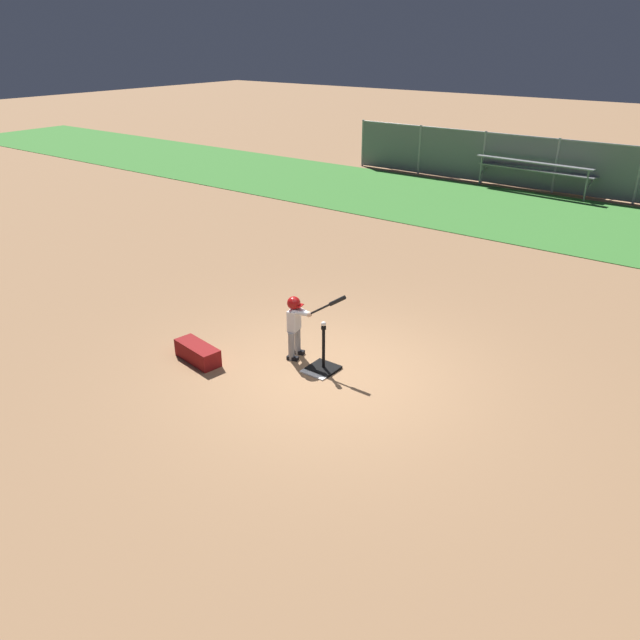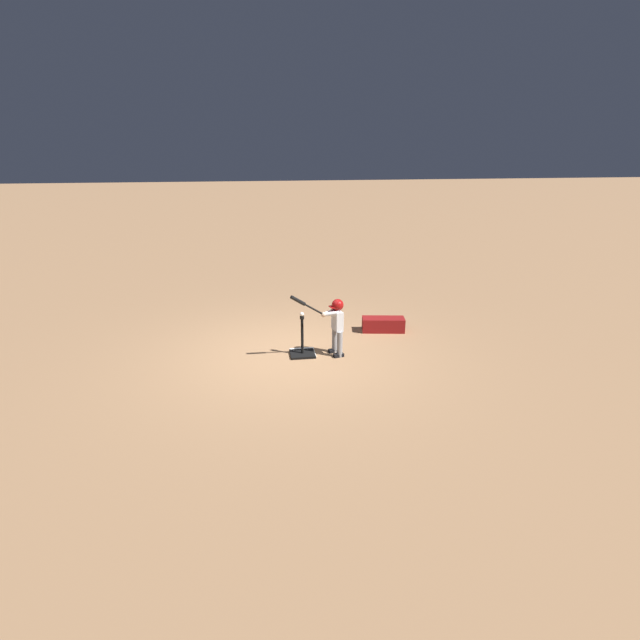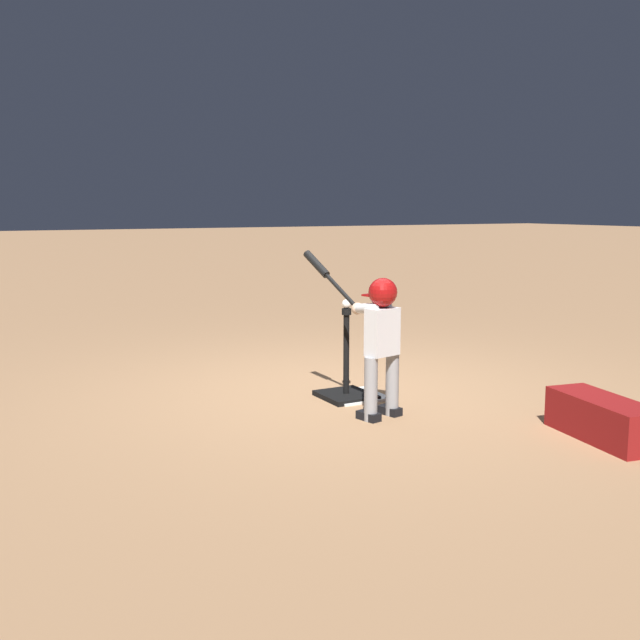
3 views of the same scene
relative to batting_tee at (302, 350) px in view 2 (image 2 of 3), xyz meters
name	(u,v)px [view 2 (image 2 of 3)]	position (x,y,z in m)	size (l,w,h in m)	color
ground_plane	(290,354)	(0.21, -0.08, -0.10)	(90.00, 90.00, 0.00)	#99704C
home_plate	(303,353)	(-0.02, -0.08, -0.09)	(0.44, 0.44, 0.02)	white
batting_tee	(302,350)	(0.00, 0.00, 0.00)	(0.44, 0.39, 0.73)	black
batter_child	(335,320)	(-0.58, 0.07, 0.56)	(0.95, 0.39, 1.20)	gray
baseball	(302,314)	(0.00, 0.00, 0.67)	(0.07, 0.07, 0.07)	white
equipment_bag	(383,324)	(-1.75, -0.96, 0.04)	(0.84, 0.32, 0.28)	maroon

